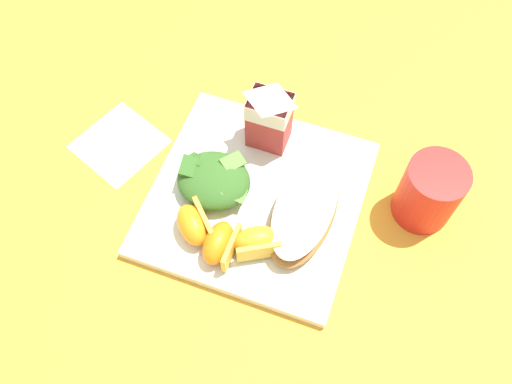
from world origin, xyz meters
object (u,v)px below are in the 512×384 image
green_salad_pile (214,180)px  drinking_red_cup (429,192)px  cheesy_pizza_bread (305,210)px  orange_wedge_middle (220,243)px  orange_wedge_front (194,224)px  orange_wedge_rear (257,242)px  paper_napkin (119,144)px  milk_carton (269,114)px  white_plate (256,198)px

green_salad_pile → drinking_red_cup: size_ratio=1.02×
cheesy_pizza_bread → orange_wedge_middle: bearing=-136.3°
orange_wedge_front → drinking_red_cup: bearing=27.3°
cheesy_pizza_bread → orange_wedge_rear: (-0.04, -0.06, 0.00)m
paper_napkin → orange_wedge_middle: bearing=-28.4°
orange_wedge_middle → paper_napkin: size_ratio=0.55×
drinking_red_cup → milk_carton: bearing=172.8°
white_plate → paper_napkin: 0.22m
cheesy_pizza_bread → paper_napkin: (-0.29, 0.03, -0.03)m
white_plate → orange_wedge_front: (-0.06, -0.08, 0.03)m
orange_wedge_front → drinking_red_cup: drinking_red_cup is taller
white_plate → paper_napkin: (-0.22, 0.02, -0.01)m
white_plate → orange_wedge_front: bearing=-126.7°
green_salad_pile → orange_wedge_rear: green_salad_pile is taller
orange_wedge_front → milk_carton: bearing=75.9°
paper_napkin → orange_wedge_rear: bearing=-20.5°
orange_wedge_middle → drinking_red_cup: drinking_red_cup is taller
green_salad_pile → drinking_red_cup: (0.27, 0.07, 0.01)m
green_salad_pile → orange_wedge_middle: 0.09m
milk_carton → paper_napkin: milk_carton is taller
drinking_red_cup → orange_wedge_rear: bearing=-144.2°
cheesy_pizza_bread → orange_wedge_rear: size_ratio=2.45×
milk_carton → orange_wedge_middle: 0.19m
cheesy_pizza_bread → paper_napkin: 0.30m
orange_wedge_rear → orange_wedge_front: bearing=-176.6°
orange_wedge_front → drinking_red_cup: 0.31m
white_plate → orange_wedge_front: orange_wedge_front is taller
orange_wedge_rear → white_plate: bearing=110.7°
green_salad_pile → milk_carton: bearing=66.9°
milk_carton → orange_wedge_rear: (0.04, -0.17, -0.04)m
cheesy_pizza_bread → orange_wedge_front: size_ratio=2.53×
milk_carton → cheesy_pizza_bread: bearing=-49.9°
drinking_red_cup → orange_wedge_front: bearing=-152.7°
orange_wedge_front → paper_napkin: 0.19m
cheesy_pizza_bread → green_salad_pile: size_ratio=1.70×
white_plate → paper_napkin: size_ratio=2.55×
orange_wedge_front → orange_wedge_rear: bearing=3.4°
orange_wedge_front → green_salad_pile: bearing=90.1°
paper_napkin → drinking_red_cup: size_ratio=1.12×
orange_wedge_middle → orange_wedge_rear: bearing=22.6°
cheesy_pizza_bread → paper_napkin: size_ratio=1.56×
orange_wedge_middle → cheesy_pizza_bread: bearing=43.7°
paper_napkin → white_plate: bearing=-5.3°
cheesy_pizza_bread → orange_wedge_middle: 0.12m
milk_carton → paper_napkin: size_ratio=1.00×
orange_wedge_rear → cheesy_pizza_bread: bearing=56.4°
milk_carton → orange_wedge_front: size_ratio=1.62×
milk_carton → drinking_red_cup: size_ratio=1.12×
cheesy_pizza_bread → drinking_red_cup: (0.15, 0.07, 0.01)m
orange_wedge_rear → paper_napkin: size_ratio=0.64×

